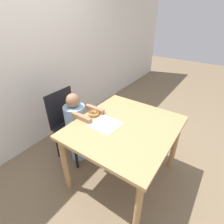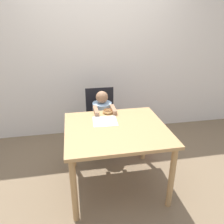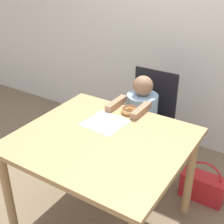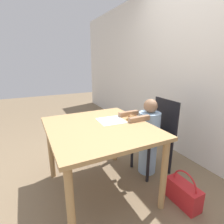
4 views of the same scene
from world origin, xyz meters
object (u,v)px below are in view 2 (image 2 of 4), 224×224
(handbag, at_px, (142,142))
(chair, at_px, (101,120))
(donut, at_px, (108,111))
(child_figure, at_px, (102,124))

(handbag, bearing_deg, chair, 167.75)
(donut, bearing_deg, chair, 95.00)
(child_figure, bearing_deg, donut, -82.70)
(child_figure, height_order, donut, child_figure)
(donut, bearing_deg, handbag, 24.79)
(chair, height_order, child_figure, child_figure)
(child_figure, relative_size, donut, 7.48)
(handbag, bearing_deg, child_figure, 179.43)
(chair, bearing_deg, donut, -85.00)
(child_figure, bearing_deg, handbag, -0.57)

